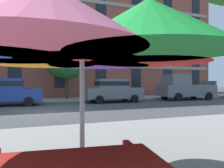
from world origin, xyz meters
The scene contains 8 objects.
ground_plane centered at (0.00, 0.00, 0.00)m, with size 120.00×120.00×0.00m, color #424244.
sidewalk_far centered at (0.00, 6.80, 0.06)m, with size 56.00×3.60×0.12m, color #9E998E.
apartment_building centered at (0.00, 14.99, 8.00)m, with size 39.75×12.08×16.00m.
sedan_blue centered at (-2.14, 3.70, 0.95)m, with size 4.40×1.98×1.78m.
sedan_gray centered at (5.25, 3.70, 0.95)m, with size 4.40×1.98×1.78m.
pickup_gray centered at (11.93, 3.70, 1.03)m, with size 5.10×2.12×2.20m.
street_tree_middle centered at (2.13, 6.77, 3.43)m, with size 3.47×3.22×5.04m.
patio_umbrella centered at (0.13, -9.00, 2.04)m, with size 3.46×3.21×2.38m.
Camera 1 is at (-0.43, -11.55, 1.50)m, focal length 34.15 mm.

